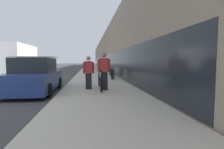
# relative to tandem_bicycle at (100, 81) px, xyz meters

# --- Properties ---
(sidewalk_slab) EXTENTS (3.76, 70.00, 0.13)m
(sidewalk_slab) POSITION_rel_tandem_bicycle_xyz_m (0.03, 18.16, -0.47)
(sidewalk_slab) COLOR #BCB5A5
(sidewalk_slab) RESTS_ON ground
(storefront_facade) EXTENTS (10.01, 70.00, 6.04)m
(storefront_facade) POSITION_rel_tandem_bicycle_xyz_m (6.94, 26.16, 2.48)
(storefront_facade) COLOR gray
(storefront_facade) RESTS_ON ground
(tandem_bicycle) EXTENTS (0.52, 2.55, 0.96)m
(tandem_bicycle) POSITION_rel_tandem_bicycle_xyz_m (0.00, 0.00, 0.00)
(tandem_bicycle) COLOR black
(tandem_bicycle) RESTS_ON sidewalk_slab
(person_rider) EXTENTS (0.60, 0.24, 1.78)m
(person_rider) POSITION_rel_tandem_bicycle_xyz_m (0.17, -0.31, 0.49)
(person_rider) COLOR black
(person_rider) RESTS_ON sidewalk_slab
(person_bystander) EXTENTS (0.55, 0.21, 1.61)m
(person_bystander) POSITION_rel_tandem_bicycle_xyz_m (-0.55, 0.11, 0.41)
(person_bystander) COLOR black
(person_bystander) RESTS_ON sidewalk_slab
(bike_rack_hoop) EXTENTS (0.05, 0.60, 0.84)m
(bike_rack_hoop) POSITION_rel_tandem_bicycle_xyz_m (1.12, 4.10, 0.11)
(bike_rack_hoop) COLOR black
(bike_rack_hoop) RESTS_ON sidewalk_slab
(cruiser_bike_nearest) EXTENTS (0.52, 1.77, 0.95)m
(cruiser_bike_nearest) POSITION_rel_tandem_bicycle_xyz_m (1.30, 4.99, -0.00)
(cruiser_bike_nearest) COLOR black
(cruiser_bike_nearest) RESTS_ON sidewalk_slab
(cruiser_bike_middle) EXTENTS (0.52, 1.72, 0.97)m
(cruiser_bike_middle) POSITION_rel_tandem_bicycle_xyz_m (1.44, 7.32, 0.00)
(cruiser_bike_middle) COLOR black
(cruiser_bike_middle) RESTS_ON sidewalk_slab
(cruiser_bike_farthest) EXTENTS (0.52, 1.67, 0.86)m
(cruiser_bike_farthest) POSITION_rel_tandem_bicycle_xyz_m (1.12, 9.35, -0.04)
(cruiser_bike_farthest) COLOR black
(cruiser_bike_farthest) RESTS_ON sidewalk_slab
(parked_sedan_curbside) EXTENTS (2.00, 4.23, 1.71)m
(parked_sedan_curbside) POSITION_rel_tandem_bicycle_xyz_m (-3.08, 0.21, 0.20)
(parked_sedan_curbside) COLOR navy
(parked_sedan_curbside) RESTS_ON ground
(moving_truck) EXTENTS (2.52, 6.99, 2.99)m
(moving_truck) POSITION_rel_tandem_bicycle_xyz_m (-7.22, 9.08, 0.97)
(moving_truck) COLOR orange
(moving_truck) RESTS_ON ground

